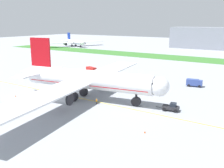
{
  "coord_description": "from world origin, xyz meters",
  "views": [
    {
      "loc": [
        51.22,
        -59.2,
        22.65
      ],
      "look_at": [
        7.84,
        5.19,
        3.87
      ],
      "focal_mm": 41.48,
      "sensor_mm": 36.0,
      "label": 1
    }
  ],
  "objects_px": {
    "airliner_foreground": "(86,80)",
    "pushback_tug": "(171,107)",
    "traffic_cone_near_nose": "(145,132)",
    "parked_airliner_far_left": "(75,42)",
    "ground_crew_wingwalker_port": "(97,101)",
    "service_truck_catering_van": "(91,69)",
    "service_truck_fuel_bowser": "(194,82)",
    "traffic_cone_port_wing": "(16,96)"
  },
  "relations": [
    {
      "from": "parked_airliner_far_left",
      "to": "pushback_tug",
      "type": "bearing_deg",
      "value": -40.35
    },
    {
      "from": "pushback_tug",
      "to": "traffic_cone_near_nose",
      "type": "relative_size",
      "value": 10.52
    },
    {
      "from": "traffic_cone_near_nose",
      "to": "pushback_tug",
      "type": "bearing_deg",
      "value": 92.28
    },
    {
      "from": "service_truck_fuel_bowser",
      "to": "service_truck_catering_van",
      "type": "height_order",
      "value": "service_truck_fuel_bowser"
    },
    {
      "from": "ground_crew_wingwalker_port",
      "to": "traffic_cone_port_wing",
      "type": "xyz_separation_m",
      "value": [
        -25.15,
        -8.26,
        -0.69
      ]
    },
    {
      "from": "airliner_foreground",
      "to": "service_truck_catering_van",
      "type": "relative_size",
      "value": 12.01
    },
    {
      "from": "traffic_cone_port_wing",
      "to": "service_truck_fuel_bowser",
      "type": "bearing_deg",
      "value": 46.41
    },
    {
      "from": "traffic_cone_near_nose",
      "to": "parked_airliner_far_left",
      "type": "bearing_deg",
      "value": 136.18
    },
    {
      "from": "ground_crew_wingwalker_port",
      "to": "parked_airliner_far_left",
      "type": "relative_size",
      "value": 0.03
    },
    {
      "from": "airliner_foreground",
      "to": "traffic_cone_port_wing",
      "type": "xyz_separation_m",
      "value": [
        -19.81,
        -10.14,
        -5.76
      ]
    },
    {
      "from": "ground_crew_wingwalker_port",
      "to": "service_truck_fuel_bowser",
      "type": "relative_size",
      "value": 0.28
    },
    {
      "from": "airliner_foreground",
      "to": "parked_airliner_far_left",
      "type": "distance_m",
      "value": 171.17
    },
    {
      "from": "ground_crew_wingwalker_port",
      "to": "traffic_cone_near_nose",
      "type": "xyz_separation_m",
      "value": [
        20.15,
        -9.84,
        -0.69
      ]
    },
    {
      "from": "ground_crew_wingwalker_port",
      "to": "traffic_cone_port_wing",
      "type": "height_order",
      "value": "ground_crew_wingwalker_port"
    },
    {
      "from": "traffic_cone_port_wing",
      "to": "parked_airliner_far_left",
      "type": "relative_size",
      "value": 0.01
    },
    {
      "from": "airliner_foreground",
      "to": "traffic_cone_near_nose",
      "type": "bearing_deg",
      "value": -24.71
    },
    {
      "from": "traffic_cone_port_wing",
      "to": "pushback_tug",
      "type": "bearing_deg",
      "value": 18.11
    },
    {
      "from": "traffic_cone_near_nose",
      "to": "parked_airliner_far_left",
      "type": "xyz_separation_m",
      "value": [
        -142.46,
        136.69,
        3.89
      ]
    },
    {
      "from": "traffic_cone_near_nose",
      "to": "service_truck_catering_van",
      "type": "height_order",
      "value": "service_truck_catering_van"
    },
    {
      "from": "service_truck_fuel_bowser",
      "to": "service_truck_catering_van",
      "type": "relative_size",
      "value": 0.9
    },
    {
      "from": "ground_crew_wingwalker_port",
      "to": "service_truck_fuel_bowser",
      "type": "xyz_separation_m",
      "value": [
        16.68,
        35.68,
        0.5
      ]
    },
    {
      "from": "ground_crew_wingwalker_port",
      "to": "service_truck_catering_van",
      "type": "relative_size",
      "value": 0.25
    },
    {
      "from": "traffic_cone_near_nose",
      "to": "service_truck_catering_van",
      "type": "bearing_deg",
      "value": 137.95
    },
    {
      "from": "airliner_foreground",
      "to": "pushback_tug",
      "type": "bearing_deg",
      "value": 10.17
    },
    {
      "from": "traffic_cone_port_wing",
      "to": "parked_airliner_far_left",
      "type": "bearing_deg",
      "value": 125.72
    },
    {
      "from": "service_truck_catering_van",
      "to": "pushback_tug",
      "type": "bearing_deg",
      "value": -30.48
    },
    {
      "from": "pushback_tug",
      "to": "traffic_cone_port_wing",
      "type": "relative_size",
      "value": 10.52
    },
    {
      "from": "airliner_foreground",
      "to": "pushback_tug",
      "type": "height_order",
      "value": "airliner_foreground"
    },
    {
      "from": "airliner_foreground",
      "to": "traffic_cone_port_wing",
      "type": "height_order",
      "value": "airliner_foreground"
    },
    {
      "from": "service_truck_catering_van",
      "to": "parked_airliner_far_left",
      "type": "relative_size",
      "value": 0.11
    },
    {
      "from": "traffic_cone_near_nose",
      "to": "service_truck_catering_van",
      "type": "distance_m",
      "value": 67.93
    },
    {
      "from": "traffic_cone_near_nose",
      "to": "service_truck_catering_van",
      "type": "relative_size",
      "value": 0.09
    },
    {
      "from": "service_truck_fuel_bowser",
      "to": "traffic_cone_near_nose",
      "type": "bearing_deg",
      "value": -85.63
    },
    {
      "from": "ground_crew_wingwalker_port",
      "to": "service_truck_catering_van",
      "type": "xyz_separation_m",
      "value": [
        -30.28,
        35.65,
        0.46
      ]
    },
    {
      "from": "ground_crew_wingwalker_port",
      "to": "service_truck_catering_van",
      "type": "bearing_deg",
      "value": 130.34
    },
    {
      "from": "service_truck_fuel_bowser",
      "to": "parked_airliner_far_left",
      "type": "height_order",
      "value": "parked_airliner_far_left"
    },
    {
      "from": "service_truck_catering_van",
      "to": "parked_airliner_far_left",
      "type": "distance_m",
      "value": 129.59
    },
    {
      "from": "service_truck_fuel_bowser",
      "to": "parked_airliner_far_left",
      "type": "relative_size",
      "value": 0.1
    },
    {
      "from": "parked_airliner_far_left",
      "to": "service_truck_fuel_bowser",
      "type": "bearing_deg",
      "value": -33.26
    },
    {
      "from": "airliner_foreground",
      "to": "ground_crew_wingwalker_port",
      "type": "relative_size",
      "value": 47.91
    },
    {
      "from": "pushback_tug",
      "to": "traffic_cone_near_nose",
      "type": "bearing_deg",
      "value": -87.72
    },
    {
      "from": "traffic_cone_near_nose",
      "to": "service_truck_fuel_bowser",
      "type": "relative_size",
      "value": 0.1
    }
  ]
}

